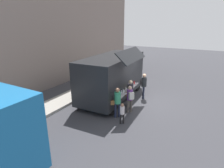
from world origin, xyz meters
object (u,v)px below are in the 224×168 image
Objects in this scene: trash_bin at (111,75)px; customer_front_ordering at (130,91)px; customer_mid_with_backpack at (130,97)px; customer_rear_waiting at (117,100)px; food_truck_main at (113,76)px; child_near_queue at (122,112)px; customer_extra_browsing at (144,84)px.

trash_bin is 0.52× the size of customer_front_ordering.
customer_rear_waiting is at bearing 109.92° from customer_mid_with_backpack.
customer_front_ordering is 1.06× the size of customer_mid_with_backpack.
customer_front_ordering is 1.60m from customer_rear_waiting.
customer_mid_with_backpack is 0.95× the size of customer_rear_waiting.
trash_bin is at bearing -29.49° from customer_front_ordering.
food_truck_main is 6.80× the size of trash_bin.
trash_bin is 0.78× the size of child_near_queue.
customer_rear_waiting reaches higher than customer_mid_with_backpack.
customer_extra_browsing is at bearing -79.06° from customer_front_ordering.
customer_extra_browsing is at bearing -125.11° from trash_bin.
food_truck_main is at bearing -149.34° from trash_bin.
customer_extra_browsing reaches higher than customer_mid_with_backpack.
customer_mid_with_backpack is 1.43× the size of child_near_queue.
customer_extra_browsing is (0.95, -1.89, -0.55)m from food_truck_main.
customer_extra_browsing is 3.83m from child_near_queue.
customer_mid_with_backpack is 1.38m from child_near_queue.
child_near_queue is at bearing 123.25° from customer_front_ordering.
customer_mid_with_backpack is (-1.52, -1.93, -0.60)m from food_truck_main.
trash_bin is 0.55× the size of customer_mid_with_backpack.
customer_rear_waiting is (-0.83, 0.39, 0.02)m from customer_mid_with_backpack.
food_truck_main is 2.87m from customer_rear_waiting.
customer_front_ordering is 0.98× the size of customer_extra_browsing.
child_near_queue is (-3.80, -0.20, -0.37)m from customer_extra_browsing.
customer_front_ordering reaches higher than customer_rear_waiting.
child_near_queue is at bearing -146.48° from food_truck_main.
customer_mid_with_backpack is 0.93× the size of customer_extra_browsing.
child_near_queue is (-0.50, -0.55, -0.33)m from customer_rear_waiting.
customer_rear_waiting is 0.97× the size of customer_extra_browsing.
trash_bin is at bearing 27.91° from food_truck_main.
child_near_queue is at bearing 76.08° from customer_extra_browsing.
customer_front_ordering is 2.19m from child_near_queue.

